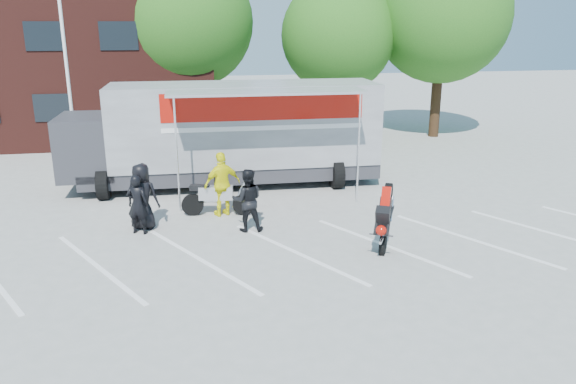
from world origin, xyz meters
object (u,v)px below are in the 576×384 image
object	(u,v)px
tree_mid	(338,36)
spectator_leather_a	(142,196)
spectator_leather_c	(247,200)
tree_right	(442,15)
stunt_bike_rider	(385,245)
flagpole	(71,37)
spectator_leather_b	(138,204)
spectator_hivis	(222,184)
parked_motorcycle	(219,215)
tree_left	(188,22)
transporter_truck	(233,184)

from	to	relation	value
tree_mid	spectator_leather_a	world-z (taller)	tree_mid
tree_mid	spectator_leather_c	xyz separation A→B (m)	(-5.81, -12.21, -4.06)
tree_right	stunt_bike_rider	size ratio (longest dim) A/B	4.91
flagpole	tree_mid	distance (m)	12.31
spectator_leather_a	spectator_leather_b	xyz separation A→B (m)	(-0.11, -0.37, -0.11)
spectator_leather_b	spectator_leather_c	world-z (taller)	spectator_leather_c
tree_right	spectator_leather_a	xyz separation A→B (m)	(-13.66, -11.02, -4.94)
tree_mid	spectator_hivis	distance (m)	13.16
tree_right	stunt_bike_rider	distance (m)	16.44
flagpole	spectator_leather_b	distance (m)	8.45
tree_right	parked_motorcycle	distance (m)	16.52
tree_left	parked_motorcycle	size ratio (longest dim) A/B	3.89
flagpole	spectator_hivis	xyz separation A→B (m)	(4.85, -5.79, -4.09)
tree_mid	stunt_bike_rider	size ratio (longest dim) A/B	4.13
spectator_leather_b	spectator_hivis	xyz separation A→B (m)	(2.37, 1.10, 0.14)
tree_left	tree_right	world-z (taller)	tree_right
spectator_leather_c	spectator_leather_a	bearing A→B (deg)	-8.70
tree_mid	parked_motorcycle	bearing A→B (deg)	-121.28
flagpole	spectator_leather_b	world-z (taller)	flagpole
stunt_bike_rider	tree_mid	bearing A→B (deg)	107.35
parked_motorcycle	spectator_hivis	world-z (taller)	spectator_hivis
flagpole	spectator_leather_c	size ratio (longest dim) A/B	4.54
tree_mid	spectator_leather_c	bearing A→B (deg)	-115.45
spectator_leather_b	flagpole	bearing A→B (deg)	-50.01
tree_left	stunt_bike_rider	distance (m)	16.60
parked_motorcycle	spectator_leather_a	distance (m)	2.44
flagpole	tree_right	bearing A→B (deg)	15.48
parked_motorcycle	spectator_leather_b	size ratio (longest dim) A/B	1.34
tree_left	spectator_leather_a	bearing A→B (deg)	-97.55
tree_right	parked_motorcycle	xyz separation A→B (m)	(-11.54, -10.26, -5.88)
parked_motorcycle	spectator_leather_c	distance (m)	1.84
stunt_bike_rider	spectator_hivis	world-z (taller)	spectator_hivis
flagpole	tree_mid	bearing A→B (deg)	23.97
stunt_bike_rider	spectator_hivis	distance (m)	5.17
tree_mid	tree_right	bearing A→B (deg)	-5.71
spectator_hivis	spectator_leather_b	bearing A→B (deg)	4.71
spectator_leather_c	parked_motorcycle	bearing A→B (deg)	-58.35
spectator_leather_b	spectator_leather_a	bearing A→B (deg)	-85.86
stunt_bike_rider	spectator_leather_a	world-z (taller)	spectator_leather_a
tree_mid	spectator_leather_b	world-z (taller)	tree_mid
tree_left	spectator_leather_c	size ratio (longest dim) A/B	4.91
tree_right	spectator_leather_c	world-z (taller)	tree_right
tree_mid	spectator_leather_a	xyz separation A→B (m)	(-8.66, -11.52, -4.01)
flagpole	parked_motorcycle	distance (m)	8.99
tree_mid	spectator_leather_b	size ratio (longest dim) A/B	4.62
stunt_bike_rider	spectator_hivis	bearing A→B (deg)	168.69
tree_mid	spectator_leather_b	bearing A→B (deg)	-126.40
transporter_truck	spectator_leather_b	size ratio (longest dim) A/B	6.74
spectator_leather_b	spectator_leather_c	xyz separation A→B (m)	(2.96, -0.32, 0.05)
tree_left	stunt_bike_rider	xyz separation A→B (m)	(4.59, -14.95, -5.57)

